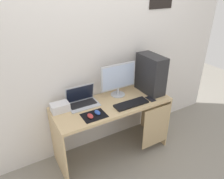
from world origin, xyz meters
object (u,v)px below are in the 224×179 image
object	(u,v)px
projector	(60,107)
mouse_right	(90,116)
mouse_left	(97,112)
cell_phone	(151,99)
keyboard	(131,104)
monitor	(118,79)
laptop	(82,101)
pc_tower	(151,74)

from	to	relation	value
projector	mouse_right	world-z (taller)	projector
mouse_left	cell_phone	distance (m)	0.72
keyboard	mouse_left	bearing A→B (deg)	177.37
monitor	laptop	world-z (taller)	monitor
mouse_right	cell_phone	xyz separation A→B (m)	(0.81, -0.01, -0.02)
laptop	mouse_left	world-z (taller)	laptop
mouse_left	mouse_right	xyz separation A→B (m)	(-0.09, -0.02, 0.00)
laptop	keyboard	world-z (taller)	laptop
monitor	mouse_left	bearing A→B (deg)	-148.59
pc_tower	projector	xyz separation A→B (m)	(-1.17, 0.12, -0.20)
monitor	cell_phone	xyz separation A→B (m)	(0.29, -0.29, -0.22)
keyboard	cell_phone	size ratio (longest dim) A/B	3.23
pc_tower	cell_phone	bearing A→B (deg)	-124.04
laptop	keyboard	size ratio (longest dim) A/B	0.85
pc_tower	mouse_left	world-z (taller)	pc_tower
pc_tower	mouse_right	distance (m)	0.97
mouse_left	mouse_right	size ratio (longest dim) A/B	1.00
pc_tower	monitor	xyz separation A→B (m)	(-0.42, 0.11, -0.02)
mouse_left	cell_phone	world-z (taller)	mouse_left
pc_tower	cell_phone	world-z (taller)	pc_tower
mouse_right	keyboard	bearing A→B (deg)	0.54
projector	keyboard	bearing A→B (deg)	-20.50
monitor	mouse_left	xyz separation A→B (m)	(-0.42, -0.26, -0.20)
pc_tower	laptop	size ratio (longest dim) A/B	1.38
monitor	mouse_right	size ratio (longest dim) A/B	4.92
laptop	pc_tower	bearing A→B (deg)	-8.20
projector	pc_tower	bearing A→B (deg)	-5.70
laptop	mouse_left	distance (m)	0.29
cell_phone	laptop	bearing A→B (deg)	158.14
pc_tower	keyboard	xyz separation A→B (m)	(-0.40, -0.17, -0.23)
mouse_right	monitor	bearing A→B (deg)	28.67
mouse_right	cell_phone	bearing A→B (deg)	-0.48
keyboard	cell_phone	xyz separation A→B (m)	(0.28, -0.01, -0.01)
monitor	keyboard	xyz separation A→B (m)	(0.01, -0.28, -0.21)
keyboard	mouse_left	size ratio (longest dim) A/B	4.38
monitor	mouse_left	distance (m)	0.53
monitor	laptop	bearing A→B (deg)	177.50
projector	keyboard	size ratio (longest dim) A/B	0.48
pc_tower	mouse_left	distance (m)	0.88
mouse_left	keyboard	bearing A→B (deg)	-2.63
mouse_right	mouse_left	bearing A→B (deg)	14.74
mouse_right	projector	bearing A→B (deg)	129.04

